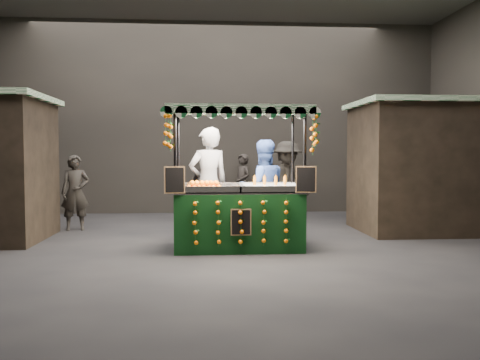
{
  "coord_description": "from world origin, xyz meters",
  "views": [
    {
      "loc": [
        -0.15,
        -8.37,
        1.56
      ],
      "look_at": [
        0.49,
        0.27,
        1.11
      ],
      "focal_mm": 38.01,
      "sensor_mm": 36.0,
      "label": 1
    }
  ],
  "objects": [
    {
      "name": "neighbour_stall_right",
      "position": [
        4.4,
        1.5,
        1.31
      ],
      "size": [
        3.0,
        2.2,
        2.6
      ],
      "color": "black",
      "rests_on": "ground"
    },
    {
      "name": "shopper_3",
      "position": [
        1.8,
        3.17,
        0.92
      ],
      "size": [
        1.37,
        1.14,
        1.84
      ],
      "rotation": [
        0.0,
        0.0,
        0.46
      ],
      "color": "#292621",
      "rests_on": "ground"
    },
    {
      "name": "shopper_0",
      "position": [
        -2.73,
        2.13,
        0.77
      ],
      "size": [
        0.63,
        0.48,
        1.53
      ],
      "rotation": [
        0.0,
        0.0,
        0.22
      ],
      "color": "black",
      "rests_on": "ground"
    },
    {
      "name": "juice_stall",
      "position": [
        0.45,
        -0.13,
        0.71
      ],
      "size": [
        2.38,
        1.4,
        2.31
      ],
      "color": "black",
      "rests_on": "ground"
    },
    {
      "name": "shopper_5",
      "position": [
        4.5,
        3.13,
        0.91
      ],
      "size": [
        1.36,
        1.71,
        1.82
      ],
      "rotation": [
        0.0,
        0.0,
        2.14
      ],
      "color": "#292421",
      "rests_on": "ground"
    },
    {
      "name": "vendor_blue",
      "position": [
        0.95,
        0.75,
        0.9
      ],
      "size": [
        0.98,
        0.81,
        1.81
      ],
      "rotation": [
        0.0,
        0.0,
        3.3
      ],
      "color": "navy",
      "rests_on": "ground"
    },
    {
      "name": "market_hall",
      "position": [
        0.0,
        0.0,
        3.38
      ],
      "size": [
        12.1,
        10.1,
        5.05
      ],
      "color": "black",
      "rests_on": "ground"
    },
    {
      "name": "shopper_1",
      "position": [
        -0.0,
        3.31,
        0.8
      ],
      "size": [
        0.96,
        0.98,
        1.59
      ],
      "rotation": [
        0.0,
        0.0,
        -0.85
      ],
      "color": "#292321",
      "rests_on": "ground"
    },
    {
      "name": "ground",
      "position": [
        0.0,
        0.0,
        0.0
      ],
      "size": [
        12.0,
        12.0,
        0.0
      ],
      "primitive_type": "plane",
      "color": "black",
      "rests_on": "ground"
    },
    {
      "name": "vendor_grey",
      "position": [
        -0.04,
        0.8,
        1.02
      ],
      "size": [
        0.86,
        0.71,
        2.03
      ],
      "rotation": [
        0.0,
        0.0,
        3.48
      ],
      "color": "slate",
      "rests_on": "ground"
    },
    {
      "name": "shopper_2",
      "position": [
        0.03,
        3.63,
        0.8
      ],
      "size": [
        0.99,
        0.55,
        1.6
      ],
      "rotation": [
        0.0,
        0.0,
        2.97
      ],
      "color": "#2E2726",
      "rests_on": "ground"
    },
    {
      "name": "shopper_6",
      "position": [
        0.88,
        4.6,
        0.78
      ],
      "size": [
        0.59,
        0.67,
        1.55
      ],
      "rotation": [
        0.0,
        0.0,
        -1.09
      ],
      "color": "black",
      "rests_on": "ground"
    }
  ]
}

